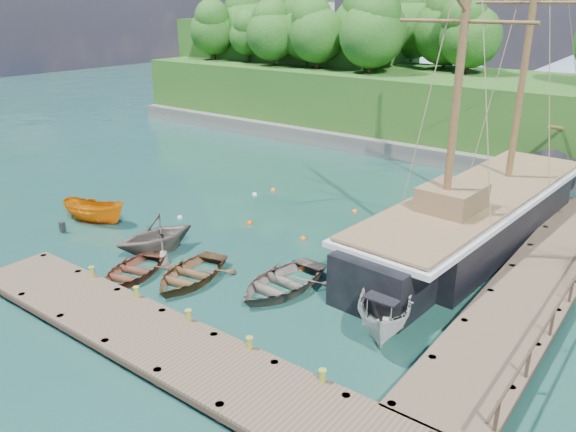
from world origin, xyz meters
name	(u,v)px	position (x,y,z in m)	size (l,w,h in m)	color
ground	(240,272)	(0.00, 0.00, 0.00)	(160.00, 160.00, 0.00)	#153E2D
dock_near	(160,341)	(2.00, -6.50, 0.43)	(20.00, 3.20, 1.10)	#4B3F2E
dock_east	(542,277)	(11.50, 7.00, 0.43)	(3.20, 24.00, 1.10)	#4B3F2E
bollard_0	(94,288)	(-4.00, -5.10, 0.00)	(0.26, 0.26, 0.45)	olive
bollard_1	(138,310)	(-1.00, -5.10, 0.00)	(0.26, 0.26, 0.45)	olive
bollard_2	(190,334)	(2.00, -5.10, 0.00)	(0.26, 0.26, 0.45)	olive
bollard_3	(250,363)	(5.00, -5.10, 0.00)	(0.26, 0.26, 0.45)	olive
bollard_4	(322,397)	(8.00, -5.10, 0.00)	(0.26, 0.26, 0.45)	olive
rowboat_0	(133,277)	(-3.58, -3.36, 0.00)	(2.87, 4.03, 0.83)	brown
rowboat_1	(157,252)	(-4.80, -0.91, 0.00)	(3.48, 4.03, 2.12)	#655B51
rowboat_2	(190,281)	(-1.20, -2.04, 0.00)	(3.17, 4.44, 0.92)	brown
rowboat_3	(281,290)	(2.59, -0.25, 0.00)	(3.44, 4.82, 1.00)	#5D534B
motorboat_orange	(96,222)	(-10.73, -0.28, 0.00)	(1.49, 3.97, 1.53)	#D86C05
cabin_boat_white	(385,327)	(7.63, -0.20, 0.00)	(1.97, 5.24, 2.02)	beige
schooner	(476,220)	(7.30, 10.25, 1.11)	(6.33, 27.35, 20.00)	black
mooring_buoy_0	(180,218)	(-7.41, 3.06, 0.00)	(0.31, 0.31, 0.31)	silver
mooring_buoy_1	(250,224)	(-3.59, 4.82, 0.00)	(0.36, 0.36, 0.36)	#D94C01
mooring_buoy_2	(303,239)	(0.13, 4.84, 0.00)	(0.35, 0.35, 0.35)	#E65518
mooring_buoy_3	(340,241)	(1.78, 5.84, 0.00)	(0.37, 0.37, 0.37)	white
mooring_buoy_4	(273,191)	(-6.25, 10.29, 0.00)	(0.35, 0.35, 0.35)	orange
mooring_buoy_5	(355,212)	(0.18, 10.06, 0.00)	(0.35, 0.35, 0.35)	orange
mooring_buoy_6	(255,195)	(-6.64, 8.85, 0.00)	(0.35, 0.35, 0.35)	silver
mooring_buoy_7	(302,269)	(2.15, 1.91, 0.00)	(0.31, 0.31, 0.31)	orange
headland	(354,70)	(-12.88, 31.36, 5.54)	(51.00, 19.31, 12.90)	#474744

